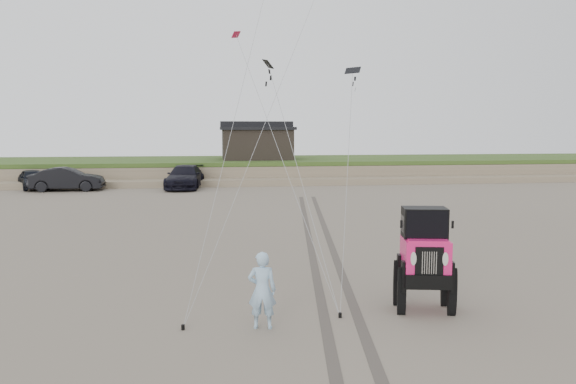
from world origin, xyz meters
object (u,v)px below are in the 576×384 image
(truck_a, at_px, (33,179))
(truck_b, at_px, (67,179))
(truck_c, at_px, (185,177))
(man, at_px, (262,290))
(cabin, at_px, (257,142))
(jeep, at_px, (425,270))

(truck_a, height_order, truck_b, truck_b)
(truck_c, distance_m, man, 30.36)
(cabin, relative_size, jeep, 1.19)
(cabin, bearing_deg, jeep, -88.57)
(cabin, xyz_separation_m, truck_b, (-14.31, -8.20, -2.40))
(cabin, distance_m, truck_c, 10.04)
(truck_a, distance_m, jeep, 35.60)
(truck_a, bearing_deg, cabin, -3.67)
(truck_b, distance_m, truck_c, 8.30)
(truck_a, bearing_deg, man, -90.46)
(truck_b, bearing_deg, truck_a, 58.83)
(truck_c, height_order, jeep, jeep)
(truck_a, xyz_separation_m, truck_c, (11.09, -1.13, 0.12))
(jeep, bearing_deg, truck_c, 114.31)
(jeep, height_order, man, jeep)
(truck_c, relative_size, jeep, 1.09)
(truck_b, bearing_deg, cabin, -60.58)
(cabin, bearing_deg, truck_a, -159.10)
(cabin, relative_size, man, 3.69)
(cabin, xyz_separation_m, jeep, (0.93, -37.23, -2.23))
(man, bearing_deg, truck_c, -75.94)
(cabin, relative_size, truck_a, 1.49)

